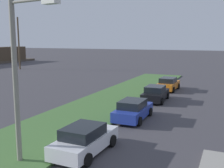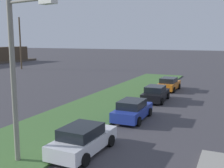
{
  "view_description": "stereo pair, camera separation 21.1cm",
  "coord_description": "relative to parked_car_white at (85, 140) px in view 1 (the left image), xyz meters",
  "views": [
    {
      "loc": [
        -4.42,
        -4.0,
        5.77
      ],
      "look_at": [
        18.41,
        5.96,
        1.77
      ],
      "focal_mm": 44.6,
      "sensor_mm": 36.0,
      "label": 1
    },
    {
      "loc": [
        -4.34,
        -4.2,
        5.77
      ],
      "look_at": [
        18.41,
        5.96,
        1.77
      ],
      "focal_mm": 44.6,
      "sensor_mm": 36.0,
      "label": 2
    }
  ],
  "objects": [
    {
      "name": "distant_utility_pole",
      "position": [
        30.8,
        31.68,
        4.28
      ],
      "size": [
        0.3,
        0.3,
        10.0
      ],
      "primitive_type": "cylinder",
      "color": "brown",
      "rests_on": "ground"
    },
    {
      "name": "parked_car_white",
      "position": [
        0.0,
        0.0,
        0.0
      ],
      "size": [
        4.35,
        2.11,
        1.47
      ],
      "rotation": [
        0.0,
        0.0,
        -0.03
      ],
      "color": "silver",
      "rests_on": "ground"
    },
    {
      "name": "parked_car_blue",
      "position": [
        6.7,
        -0.26,
        0.0
      ],
      "size": [
        4.32,
        2.05,
        1.47
      ],
      "rotation": [
        0.0,
        0.0,
        0.01
      ],
      "color": "#23389E",
      "rests_on": "ground"
    },
    {
      "name": "streetlight",
      "position": [
        -2.28,
        1.94,
        3.67
      ],
      "size": [
        0.76,
        2.86,
        7.5
      ],
      "color": "gray",
      "rests_on": "ground"
    },
    {
      "name": "parked_car_black",
      "position": [
        13.38,
        -0.16,
        0.0
      ],
      "size": [
        4.35,
        2.11,
        1.47
      ],
      "rotation": [
        0.0,
        0.0,
        0.03
      ],
      "color": "black",
      "rests_on": "ground"
    },
    {
      "name": "grass_median",
      "position": [
        2.55,
        3.65,
        -0.66
      ],
      "size": [
        60.0,
        6.0,
        0.12
      ],
      "primitive_type": "cube",
      "color": "#477238",
      "rests_on": "ground"
    },
    {
      "name": "parked_car_orange",
      "position": [
        19.54,
        -0.03,
        0.0
      ],
      "size": [
        4.34,
        2.1,
        1.47
      ],
      "rotation": [
        0.0,
        0.0,
        -0.02
      ],
      "color": "orange",
      "rests_on": "ground"
    }
  ]
}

